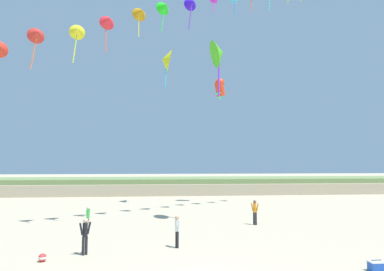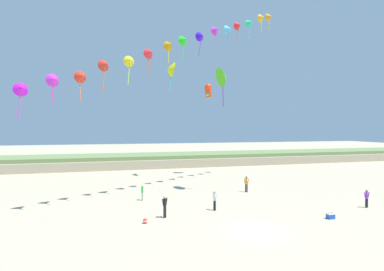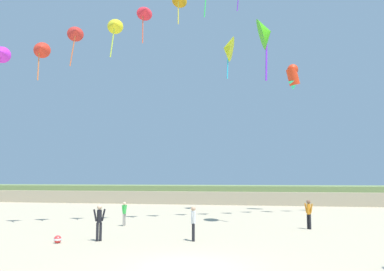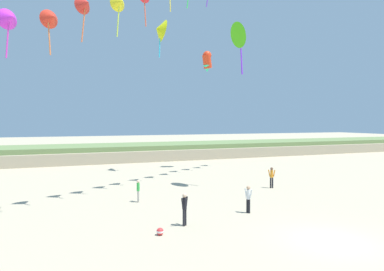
{
  "view_description": "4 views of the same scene",
  "coord_description": "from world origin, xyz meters",
  "views": [
    {
      "loc": [
        -1.89,
        -12.51,
        4.45
      ],
      "look_at": [
        0.06,
        8.71,
        6.12
      ],
      "focal_mm": 32.0,
      "sensor_mm": 36.0,
      "label": 1
    },
    {
      "loc": [
        -9.57,
        -18.44,
        7.06
      ],
      "look_at": [
        -1.41,
        11.67,
        6.31
      ],
      "focal_mm": 28.0,
      "sensor_mm": 36.0,
      "label": 2
    },
    {
      "loc": [
        3.14,
        -14.04,
        3.03
      ],
      "look_at": [
        -2.38,
        11.83,
        5.85
      ],
      "focal_mm": 38.0,
      "sensor_mm": 36.0,
      "label": 3
    },
    {
      "loc": [
        -11.77,
        -12.26,
        5.62
      ],
      "look_at": [
        -1.84,
        12.97,
        4.47
      ],
      "focal_mm": 32.0,
      "sensor_mm": 36.0,
      "label": 4
    }
  ],
  "objects": [
    {
      "name": "ground_plane",
      "position": [
        0.0,
        0.0,
        0.0
      ],
      "size": [
        240.0,
        240.0,
        0.0
      ],
      "primitive_type": "plane",
      "color": "tan"
    },
    {
      "name": "dune_ridge",
      "position": [
        0.0,
        38.24,
        1.07
      ],
      "size": [
        120.0,
        10.85,
        2.16
      ],
      "color": "tan",
      "rests_on": "ground"
    },
    {
      "name": "person_near_left",
      "position": [
        -6.65,
        10.95,
        0.89
      ],
      "size": [
        0.21,
        0.54,
        1.54
      ],
      "color": "gray",
      "rests_on": "ground"
    },
    {
      "name": "person_near_right",
      "position": [
        4.86,
        11.77,
        1.01
      ],
      "size": [
        0.52,
        0.47,
        1.75
      ],
      "color": "black",
      "rests_on": "ground"
    },
    {
      "name": "person_far_left",
      "position": [
        -5.51,
        4.74,
        1.02
      ],
      "size": [
        0.54,
        0.45,
        1.76
      ],
      "color": "black",
      "rests_on": "ground"
    },
    {
      "name": "person_far_right",
      "position": [
        -1.0,
        5.71,
        0.97
      ],
      "size": [
        0.28,
        0.58,
        1.68
      ],
      "color": "black",
      "rests_on": "ground"
    },
    {
      "name": "large_kite_low_lead",
      "position": [
        2.5,
        12.83,
        12.78
      ],
      "size": [
        1.41,
        2.22,
        4.45
      ],
      "color": "#44C012"
    },
    {
      "name": "large_kite_mid_trail",
      "position": [
        -1.41,
        23.6,
        15.42
      ],
      "size": [
        1.32,
        2.43,
        4.21
      ],
      "color": "yellow"
    },
    {
      "name": "large_kite_high_solo",
      "position": [
        4.65,
        24.63,
        12.68
      ],
      "size": [
        1.67,
        1.59,
        2.46
      ],
      "color": "red"
    },
    {
      "name": "beach_ball",
      "position": [
        -7.15,
        3.77,
        0.18
      ],
      "size": [
        0.36,
        0.36,
        0.36
      ],
      "color": "red",
      "rests_on": "ground"
    }
  ]
}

